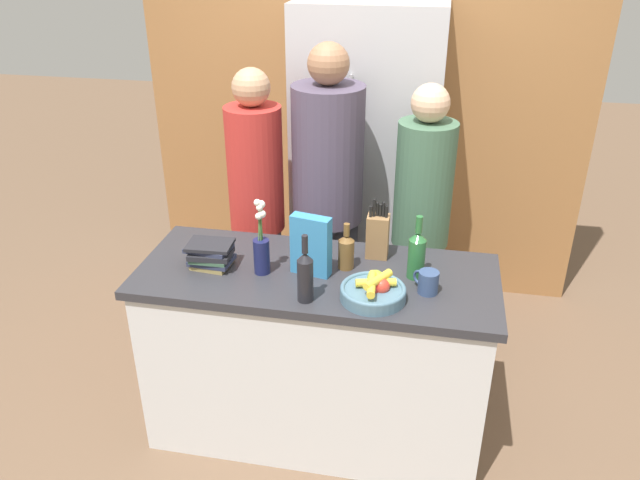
{
  "coord_description": "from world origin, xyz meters",
  "views": [
    {
      "loc": [
        0.47,
        -2.35,
        2.29
      ],
      "look_at": [
        0.0,
        0.08,
        1.02
      ],
      "focal_mm": 35.0,
      "sensor_mm": 36.0,
      "label": 1
    }
  ],
  "objects_px": {
    "person_at_sink": "(257,202)",
    "person_in_red_tee": "(421,218)",
    "cereal_box": "(311,245)",
    "book_stack": "(211,255)",
    "bottle_wine": "(306,275)",
    "knife_block": "(378,235)",
    "person_in_blue": "(328,194)",
    "bottle_vinegar": "(346,251)",
    "bottle_oil": "(417,254)",
    "flower_vase": "(261,247)",
    "coffee_mug": "(428,282)",
    "fruit_bowl": "(374,290)",
    "refrigerator": "(367,167)"
  },
  "relations": [
    {
      "from": "person_at_sink",
      "to": "person_in_red_tee",
      "type": "relative_size",
      "value": 1.03
    },
    {
      "from": "cereal_box",
      "to": "person_in_red_tee",
      "type": "distance_m",
      "value": 0.78
    },
    {
      "from": "book_stack",
      "to": "person_at_sink",
      "type": "height_order",
      "value": "person_at_sink"
    },
    {
      "from": "bottle_wine",
      "to": "person_at_sink",
      "type": "bearing_deg",
      "value": 118.53
    },
    {
      "from": "knife_block",
      "to": "person_in_blue",
      "type": "distance_m",
      "value": 0.55
    },
    {
      "from": "cereal_box",
      "to": "bottle_vinegar",
      "type": "xyz_separation_m",
      "value": [
        0.14,
        0.08,
        -0.05
      ]
    },
    {
      "from": "book_stack",
      "to": "bottle_oil",
      "type": "height_order",
      "value": "bottle_oil"
    },
    {
      "from": "flower_vase",
      "to": "coffee_mug",
      "type": "height_order",
      "value": "flower_vase"
    },
    {
      "from": "coffee_mug",
      "to": "person_in_red_tee",
      "type": "relative_size",
      "value": 0.07
    },
    {
      "from": "bottle_oil",
      "to": "bottle_vinegar",
      "type": "bearing_deg",
      "value": 175.83
    },
    {
      "from": "coffee_mug",
      "to": "book_stack",
      "type": "height_order",
      "value": "book_stack"
    },
    {
      "from": "bottle_oil",
      "to": "book_stack",
      "type": "bearing_deg",
      "value": -174.92
    },
    {
      "from": "person_in_red_tee",
      "to": "book_stack",
      "type": "bearing_deg",
      "value": -137.05
    },
    {
      "from": "fruit_bowl",
      "to": "person_in_blue",
      "type": "height_order",
      "value": "person_in_blue"
    },
    {
      "from": "coffee_mug",
      "to": "refrigerator",
      "type": "bearing_deg",
      "value": 108.17
    },
    {
      "from": "cereal_box",
      "to": "bottle_oil",
      "type": "bearing_deg",
      "value": 6.74
    },
    {
      "from": "fruit_bowl",
      "to": "bottle_wine",
      "type": "distance_m",
      "value": 0.29
    },
    {
      "from": "knife_block",
      "to": "book_stack",
      "type": "bearing_deg",
      "value": -161.68
    },
    {
      "from": "flower_vase",
      "to": "bottle_oil",
      "type": "relative_size",
      "value": 1.2
    },
    {
      "from": "book_stack",
      "to": "person_in_blue",
      "type": "distance_m",
      "value": 0.8
    },
    {
      "from": "knife_block",
      "to": "person_in_red_tee",
      "type": "height_order",
      "value": "person_in_red_tee"
    },
    {
      "from": "bottle_oil",
      "to": "person_in_blue",
      "type": "xyz_separation_m",
      "value": [
        -0.5,
        0.61,
        -0.01
      ]
    },
    {
      "from": "knife_block",
      "to": "bottle_wine",
      "type": "bearing_deg",
      "value": -119.25
    },
    {
      "from": "bottle_vinegar",
      "to": "person_at_sink",
      "type": "bearing_deg",
      "value": 137.09
    },
    {
      "from": "bottle_vinegar",
      "to": "person_at_sink",
      "type": "relative_size",
      "value": 0.13
    },
    {
      "from": "bottle_vinegar",
      "to": "bottle_wine",
      "type": "xyz_separation_m",
      "value": [
        -0.12,
        -0.3,
        0.03
      ]
    },
    {
      "from": "knife_block",
      "to": "book_stack",
      "type": "distance_m",
      "value": 0.76
    },
    {
      "from": "refrigerator",
      "to": "fruit_bowl",
      "type": "xyz_separation_m",
      "value": [
        0.2,
        -1.36,
        -0.02
      ]
    },
    {
      "from": "coffee_mug",
      "to": "person_at_sink",
      "type": "relative_size",
      "value": 0.07
    },
    {
      "from": "fruit_bowl",
      "to": "person_in_blue",
      "type": "distance_m",
      "value": 0.89
    },
    {
      "from": "fruit_bowl",
      "to": "person_in_red_tee",
      "type": "bearing_deg",
      "value": 78.77
    },
    {
      "from": "flower_vase",
      "to": "book_stack",
      "type": "height_order",
      "value": "flower_vase"
    },
    {
      "from": "person_at_sink",
      "to": "refrigerator",
      "type": "bearing_deg",
      "value": 24.95
    },
    {
      "from": "refrigerator",
      "to": "bottle_oil",
      "type": "bearing_deg",
      "value": -72.63
    },
    {
      "from": "knife_block",
      "to": "person_at_sink",
      "type": "xyz_separation_m",
      "value": [
        -0.69,
        0.39,
        -0.06
      ]
    },
    {
      "from": "refrigerator",
      "to": "person_in_blue",
      "type": "relative_size",
      "value": 1.08
    },
    {
      "from": "refrigerator",
      "to": "bottle_vinegar",
      "type": "xyz_separation_m",
      "value": [
        0.05,
        -1.13,
        0.02
      ]
    },
    {
      "from": "bottle_vinegar",
      "to": "cereal_box",
      "type": "bearing_deg",
      "value": -152.02
    },
    {
      "from": "person_in_blue",
      "to": "refrigerator",
      "type": "bearing_deg",
      "value": 52.79
    },
    {
      "from": "person_in_red_tee",
      "to": "fruit_bowl",
      "type": "bearing_deg",
      "value": -94.22
    },
    {
      "from": "fruit_bowl",
      "to": "knife_block",
      "type": "relative_size",
      "value": 0.94
    },
    {
      "from": "refrigerator",
      "to": "person_in_blue",
      "type": "bearing_deg",
      "value": -104.52
    },
    {
      "from": "coffee_mug",
      "to": "person_in_blue",
      "type": "xyz_separation_m",
      "value": [
        -0.56,
        0.73,
        0.05
      ]
    },
    {
      "from": "book_stack",
      "to": "refrigerator",
      "type": "bearing_deg",
      "value": 66.06
    },
    {
      "from": "fruit_bowl",
      "to": "bottle_oil",
      "type": "distance_m",
      "value": 0.27
    },
    {
      "from": "refrigerator",
      "to": "coffee_mug",
      "type": "bearing_deg",
      "value": -71.83
    },
    {
      "from": "book_stack",
      "to": "flower_vase",
      "type": "bearing_deg",
      "value": -1.97
    },
    {
      "from": "person_in_red_tee",
      "to": "person_in_blue",
      "type": "bearing_deg",
      "value": -176.73
    },
    {
      "from": "knife_block",
      "to": "bottle_vinegar",
      "type": "distance_m",
      "value": 0.19
    },
    {
      "from": "flower_vase",
      "to": "bottle_vinegar",
      "type": "bearing_deg",
      "value": 17.35
    }
  ]
}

